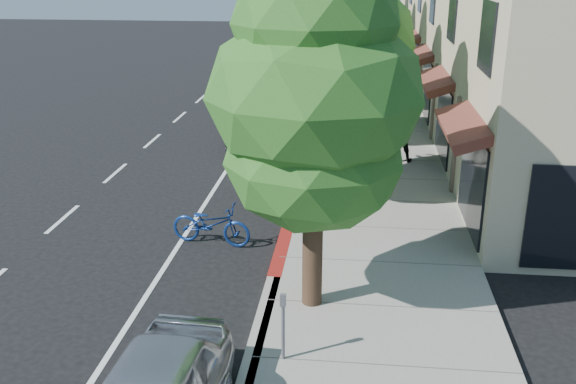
# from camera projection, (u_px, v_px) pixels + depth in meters

# --- Properties ---
(ground) EXTENTS (120.00, 120.00, 0.00)m
(ground) POSITION_uv_depth(u_px,v_px,m) (279.00, 263.00, 14.97)
(ground) COLOR black
(ground) RESTS_ON ground
(sidewalk) EXTENTS (4.60, 56.00, 0.15)m
(sidewalk) POSITION_uv_depth(u_px,v_px,m) (373.00, 161.00, 22.18)
(sidewalk) COLOR gray
(sidewalk) RESTS_ON ground
(curb) EXTENTS (0.30, 56.00, 0.15)m
(curb) POSITION_uv_depth(u_px,v_px,m) (307.00, 159.00, 22.41)
(curb) COLOR #9E998E
(curb) RESTS_ON ground
(curb_red_segment) EXTENTS (0.32, 4.00, 0.15)m
(curb_red_segment) POSITION_uv_depth(u_px,v_px,m) (284.00, 242.00, 15.88)
(curb_red_segment) COLOR maroon
(curb_red_segment) RESTS_ON ground
(storefront_building) EXTENTS (10.00, 36.00, 7.00)m
(storefront_building) POSITION_uv_depth(u_px,v_px,m) (532.00, 32.00, 29.60)
(storefront_building) COLOR #C0B494
(storefront_building) RESTS_ON ground
(street_tree_0) EXTENTS (4.00, 4.00, 6.84)m
(street_tree_0) POSITION_uv_depth(u_px,v_px,m) (315.00, 101.00, 11.55)
(street_tree_0) COLOR black
(street_tree_0) RESTS_ON ground
(street_tree_1) EXTENTS (4.59, 4.59, 7.29)m
(street_tree_1) POSITION_uv_depth(u_px,v_px,m) (330.00, 46.00, 17.08)
(street_tree_1) COLOR black
(street_tree_1) RESTS_ON ground
(street_tree_2) EXTENTS (4.52, 4.52, 7.21)m
(street_tree_2) POSITION_uv_depth(u_px,v_px,m) (338.00, 26.00, 22.70)
(street_tree_2) COLOR black
(street_tree_2) RESTS_ON ground
(street_tree_3) EXTENTS (4.71, 4.71, 7.66)m
(street_tree_3) POSITION_uv_depth(u_px,v_px,m) (343.00, 6.00, 28.20)
(street_tree_3) COLOR black
(street_tree_3) RESTS_ON ground
(street_tree_4) EXTENTS (4.55, 4.55, 7.23)m
(street_tree_4) POSITION_uv_depth(u_px,v_px,m) (346.00, 3.00, 33.90)
(street_tree_4) COLOR black
(street_tree_4) RESTS_ON ground
(cyclist) EXTENTS (0.61, 0.77, 1.83)m
(cyclist) POSITION_uv_depth(u_px,v_px,m) (302.00, 184.00, 17.43)
(cyclist) COLOR white
(cyclist) RESTS_ON ground
(bicycle) EXTENTS (2.12, 1.04, 1.07)m
(bicycle) POSITION_uv_depth(u_px,v_px,m) (211.00, 224.00, 15.78)
(bicycle) COLOR navy
(bicycle) RESTS_ON ground
(silver_suv) EXTENTS (2.81, 5.98, 1.65)m
(silver_suv) POSITION_uv_depth(u_px,v_px,m) (288.00, 150.00, 20.81)
(silver_suv) COLOR silver
(silver_suv) RESTS_ON ground
(dark_sedan) EXTENTS (2.18, 5.25, 1.69)m
(dark_sedan) POSITION_uv_depth(u_px,v_px,m) (256.00, 119.00, 24.80)
(dark_sedan) COLOR black
(dark_sedan) RESTS_ON ground
(white_pickup) EXTENTS (3.17, 6.42, 1.79)m
(white_pickup) POSITION_uv_depth(u_px,v_px,m) (292.00, 74.00, 33.98)
(white_pickup) COLOR silver
(white_pickup) RESTS_ON ground
(dark_suv_far) EXTENTS (2.03, 4.42, 1.47)m
(dark_suv_far) POSITION_uv_depth(u_px,v_px,m) (294.00, 70.00, 36.13)
(dark_suv_far) COLOR black
(dark_suv_far) RESTS_ON ground
(pedestrian) EXTENTS (0.96, 0.76, 1.94)m
(pedestrian) POSITION_uv_depth(u_px,v_px,m) (400.00, 133.00, 21.68)
(pedestrian) COLOR black
(pedestrian) RESTS_ON sidewalk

